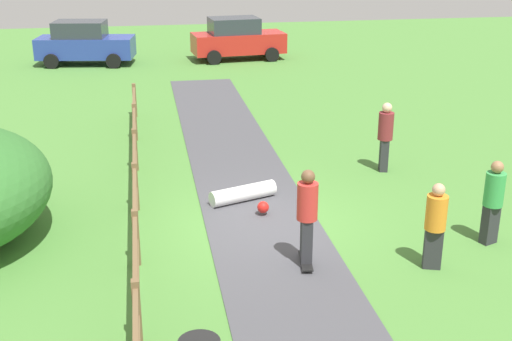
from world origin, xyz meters
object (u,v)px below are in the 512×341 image
(bystander_green, at_px, (493,199))
(parked_car_blue, at_px, (84,43))
(skater_fallen, at_px, (245,194))
(bystander_maroon, at_px, (385,134))
(bystander_orange, at_px, (435,222))
(skater_riding, at_px, (307,213))
(parked_car_red, at_px, (237,39))

(bystander_green, relative_size, parked_car_blue, 0.39)
(skater_fallen, relative_size, bystander_maroon, 0.90)
(bystander_orange, bearing_deg, bystander_maroon, 79.85)
(parked_car_blue, bearing_deg, skater_riding, -75.40)
(parked_car_red, bearing_deg, skater_riding, -94.72)
(parked_car_blue, bearing_deg, bystander_maroon, -61.45)
(skater_fallen, bearing_deg, bystander_orange, -51.00)
(skater_fallen, height_order, bystander_green, bystander_green)
(bystander_green, bearing_deg, parked_car_blue, 114.53)
(bystander_orange, height_order, parked_car_red, parked_car_red)
(bystander_maroon, height_order, bystander_orange, bystander_maroon)
(bystander_green, distance_m, parked_car_red, 19.82)
(skater_fallen, height_order, parked_car_blue, parked_car_blue)
(bystander_green, distance_m, parked_car_blue, 21.68)
(bystander_orange, bearing_deg, parked_car_blue, 110.04)
(skater_riding, distance_m, bystander_orange, 2.31)
(parked_car_red, relative_size, parked_car_blue, 0.99)
(bystander_green, xyz_separation_m, parked_car_red, (-2.14, 19.71, 0.01))
(parked_car_blue, bearing_deg, skater_fallen, -74.90)
(parked_car_blue, bearing_deg, bystander_green, -65.47)
(bystander_maroon, distance_m, bystander_orange, 5.16)
(parked_car_red, height_order, parked_car_blue, same)
(bystander_orange, xyz_separation_m, parked_car_blue, (-7.47, 20.49, 0.05))
(skater_riding, bearing_deg, bystander_green, 4.43)
(parked_car_red, bearing_deg, skater_fallen, -97.78)
(bystander_green, bearing_deg, parked_car_red, 96.19)
(skater_fallen, distance_m, bystander_green, 5.32)
(skater_fallen, xyz_separation_m, bystander_green, (4.44, -2.83, 0.75))
(skater_riding, distance_m, bystander_green, 3.80)
(bystander_green, bearing_deg, bystander_maroon, 98.16)
(parked_car_red, bearing_deg, bystander_maroon, -84.37)
(bystander_green, height_order, parked_car_blue, parked_car_blue)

